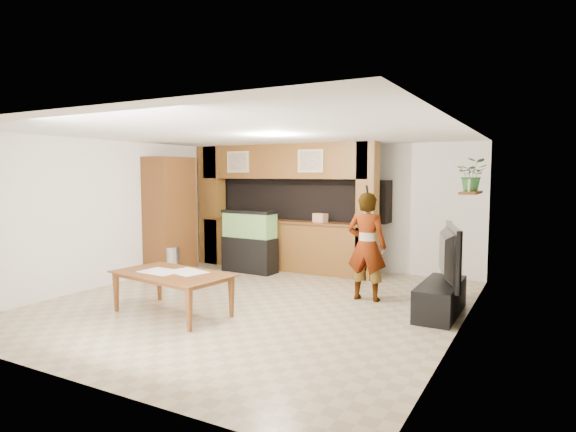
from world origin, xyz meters
The scene contains 21 objects.
floor centered at (0.00, 0.00, 0.00)m, with size 6.50×6.50×0.00m, color tan.
ceiling centered at (0.00, 0.00, 2.60)m, with size 6.50×6.50×0.00m, color white.
wall_back centered at (0.00, 3.25, 1.30)m, with size 6.00×6.00×0.00m, color silver.
wall_left centered at (-3.00, 0.00, 1.30)m, with size 6.50×6.50×0.00m, color silver.
wall_right centered at (3.00, 0.00, 1.30)m, with size 6.50×6.50×0.00m, color silver.
partition centered at (-0.95, 2.64, 1.31)m, with size 4.20×0.99×2.60m.
wall_clock centered at (-2.97, 1.00, 1.90)m, with size 0.05×0.25×0.25m.
wall_shelf centered at (2.85, 1.95, 1.70)m, with size 0.25×0.90×0.04m, color #5C2F16.
pantry_cabinet centered at (-2.70, 1.08, 1.16)m, with size 0.58×0.95×2.33m, color #5C2F16.
trash_can centered at (-2.44, 0.80, 0.30)m, with size 0.32×0.32×0.59m, color #B2B2B7.
aquarium centered at (-1.37, 1.95, 0.62)m, with size 1.14×0.43×1.26m.
tv_stand centered at (2.65, 0.73, 0.23)m, with size 0.50×1.37×0.46m, color black.
television centered at (2.65, 0.73, 0.87)m, with size 1.43×0.19×0.82m, color black.
photo_frame centered at (2.85, 1.71, 1.82)m, with size 0.03×0.15×0.20m, color tan.
potted_plant centered at (2.82, 2.27, 1.99)m, with size 0.48×0.41×0.53m, color #266028.
person centered at (1.45, 0.99, 0.86)m, with size 0.63×0.41×1.72m, color tan.
microphone centered at (1.50, 0.83, 1.76)m, with size 0.03×0.03×0.15m, color black.
dining_table centered at (-0.71, -1.12, 0.30)m, with size 1.71×0.95×0.60m, color #5C2F16.
newspaper_a centered at (-0.55, -0.95, 0.61)m, with size 0.55×0.40×0.01m, color silver.
newspaper_b centered at (-0.90, -1.12, 0.61)m, with size 0.56×0.41×0.01m, color silver.
counter_box centered at (-0.03, 2.45, 1.13)m, with size 0.26×0.18×0.18m, color tan.
Camera 1 is at (3.95, -6.20, 2.00)m, focal length 30.00 mm.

